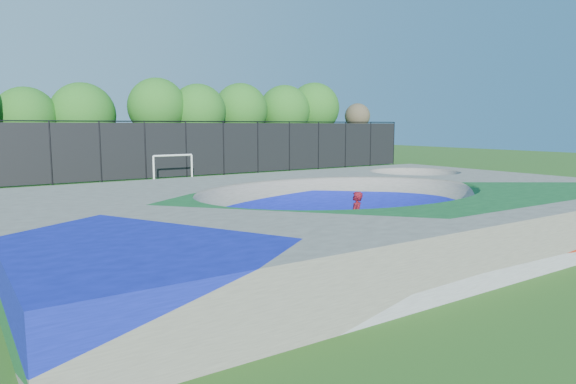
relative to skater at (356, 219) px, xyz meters
name	(u,v)px	position (x,y,z in m)	size (l,w,h in m)	color
ground	(343,231)	(1.13, 1.93, -0.85)	(120.00, 120.00, 0.00)	#265317
skate_deck	(343,210)	(1.13, 1.93, -0.10)	(22.00, 14.00, 1.50)	gray
skater	(356,219)	(0.00, 0.00, 0.00)	(0.62, 0.41, 1.71)	#B30E1E
skateboard	(355,245)	(0.00, 0.00, -0.83)	(0.78, 0.22, 0.05)	black
soccer_goal	(173,163)	(2.10, 20.37, 0.41)	(2.76, 0.12, 1.82)	white
fence	(145,149)	(1.13, 22.93, 1.24)	(48.09, 0.09, 4.04)	black
treeline	(84,108)	(-1.64, 27.91, 4.10)	(52.03, 7.28, 8.05)	#462C23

